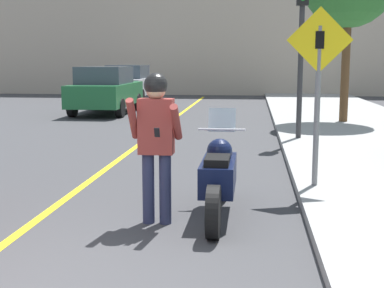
% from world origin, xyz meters
% --- Properties ---
extents(road_center_line, '(0.12, 36.00, 0.01)m').
position_xyz_m(road_center_line, '(-0.60, 6.00, 0.00)').
color(road_center_line, yellow).
rests_on(road_center_line, ground).
extents(building_backdrop, '(28.00, 1.20, 6.96)m').
position_xyz_m(building_backdrop, '(0.00, 26.00, 3.48)').
color(building_backdrop, '#B2A38E').
rests_on(building_backdrop, ground).
extents(motorcycle, '(0.62, 2.27, 1.28)m').
position_xyz_m(motorcycle, '(1.56, 2.50, 0.49)').
color(motorcycle, black).
rests_on(motorcycle, ground).
extents(person_biker, '(0.59, 0.48, 1.76)m').
position_xyz_m(person_biker, '(0.86, 2.11, 1.08)').
color(person_biker, '#282D4C').
rests_on(person_biker, ground).
extents(crossing_sign, '(0.91, 0.08, 2.50)m').
position_xyz_m(crossing_sign, '(2.86, 3.76, 1.63)').
color(crossing_sign, slate).
rests_on(crossing_sign, sidewalk_curb).
extents(traffic_light, '(0.26, 0.30, 3.74)m').
position_xyz_m(traffic_light, '(3.02, 8.53, 2.72)').
color(traffic_light, '#2D2D30').
rests_on(traffic_light, sidewalk_curb).
extents(parked_car_green, '(1.88, 4.20, 1.68)m').
position_xyz_m(parked_car_green, '(-3.27, 14.82, 0.86)').
color(parked_car_green, black).
rests_on(parked_car_green, ground).
extents(parked_car_silver, '(1.88, 4.20, 1.68)m').
position_xyz_m(parked_car_silver, '(-3.76, 20.49, 0.86)').
color(parked_car_silver, black).
rests_on(parked_car_silver, ground).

